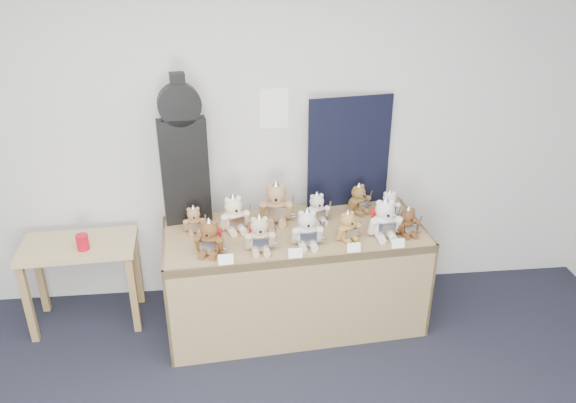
{
  "coord_description": "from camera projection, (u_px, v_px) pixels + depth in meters",
  "views": [
    {
      "loc": [
        0.11,
        -1.46,
        2.68
      ],
      "look_at": [
        0.46,
        1.92,
        1.05
      ],
      "focal_mm": 35.0,
      "sensor_mm": 36.0,
      "label": 1
    }
  ],
  "objects": [
    {
      "name": "teddy_front_end",
      "position": [
        408.0,
        223.0,
        3.88
      ],
      "size": [
        0.19,
        0.16,
        0.23
      ],
      "rotation": [
        0.0,
        0.0,
        0.16
      ],
      "color": "brown",
      "rests_on": "display_table"
    },
    {
      "name": "teddy_front_far_right",
      "position": [
        384.0,
        220.0,
        3.85
      ],
      "size": [
        0.26,
        0.22,
        0.31
      ],
      "rotation": [
        0.0,
        0.0,
        0.05
      ],
      "color": "silver",
      "rests_on": "display_table"
    },
    {
      "name": "teddy_back_end",
      "position": [
        389.0,
        205.0,
        4.15
      ],
      "size": [
        0.18,
        0.14,
        0.22
      ],
      "rotation": [
        0.0,
        0.0,
        -0.01
      ],
      "color": "white",
      "rests_on": "display_table"
    },
    {
      "name": "room_shell",
      "position": [
        274.0,
        109.0,
        4.07
      ],
      "size": [
        6.0,
        6.0,
        6.0
      ],
      "color": "white",
      "rests_on": "floor"
    },
    {
      "name": "navy_board",
      "position": [
        349.0,
        153.0,
        4.18
      ],
      "size": [
        0.63,
        0.11,
        0.85
      ],
      "primitive_type": "cube",
      "rotation": [
        0.0,
        0.0,
        0.15
      ],
      "color": "black",
      "rests_on": "display_table"
    },
    {
      "name": "teddy_back_right",
      "position": [
        359.0,
        200.0,
        4.2
      ],
      "size": [
        0.21,
        0.2,
        0.25
      ],
      "rotation": [
        0.0,
        0.0,
        0.52
      ],
      "color": "brown",
      "rests_on": "display_table"
    },
    {
      "name": "teddy_back_far_left",
      "position": [
        194.0,
        221.0,
        3.93
      ],
      "size": [
        0.18,
        0.15,
        0.22
      ],
      "rotation": [
        0.0,
        0.0,
        0.11
      ],
      "color": "#9F6E4A",
      "rests_on": "display_table"
    },
    {
      "name": "entry_card_c",
      "position": [
        354.0,
        248.0,
        3.69
      ],
      "size": [
        0.09,
        0.03,
        0.06
      ],
      "primitive_type": "cube",
      "rotation": [
        -0.24,
        0.0,
        0.08
      ],
      "color": "white",
      "rests_on": "display_table"
    },
    {
      "name": "teddy_front_far_left",
      "position": [
        210.0,
        239.0,
        3.65
      ],
      "size": [
        0.22,
        0.2,
        0.27
      ],
      "rotation": [
        0.0,
        0.0,
        -0.24
      ],
      "color": "brown",
      "rests_on": "display_table"
    },
    {
      "name": "teddy_front_left",
      "position": [
        260.0,
        235.0,
        3.69
      ],
      "size": [
        0.23,
        0.19,
        0.28
      ],
      "rotation": [
        0.0,
        0.0,
        0.05
      ],
      "color": "tan",
      "rests_on": "display_table"
    },
    {
      "name": "teddy_front_right",
      "position": [
        348.0,
        227.0,
        3.82
      ],
      "size": [
        0.2,
        0.19,
        0.24
      ],
      "rotation": [
        0.0,
        0.0,
        0.38
      ],
      "color": "#A77B3F",
      "rests_on": "display_table"
    },
    {
      "name": "side_table",
      "position": [
        81.0,
        258.0,
        4.06
      ],
      "size": [
        0.83,
        0.49,
        0.67
      ],
      "rotation": [
        0.0,
        0.0,
        0.06
      ],
      "color": "tan",
      "rests_on": "floor"
    },
    {
      "name": "entry_card_b",
      "position": [
        295.0,
        253.0,
        3.63
      ],
      "size": [
        0.09,
        0.03,
        0.07
      ],
      "primitive_type": "cube",
      "rotation": [
        -0.24,
        0.0,
        0.08
      ],
      "color": "white",
      "rests_on": "display_table"
    },
    {
      "name": "red_cup",
      "position": [
        83.0,
        242.0,
        3.91
      ],
      "size": [
        0.08,
        0.08,
        0.11
      ],
      "primitive_type": "cylinder",
      "color": "red",
      "rests_on": "side_table"
    },
    {
      "name": "guitar_case",
      "position": [
        183.0,
        153.0,
        3.88
      ],
      "size": [
        0.34,
        0.16,
        1.09
      ],
      "rotation": [
        0.0,
        0.0,
        0.18
      ],
      "color": "black",
      "rests_on": "display_table"
    },
    {
      "name": "teddy_front_centre",
      "position": [
        307.0,
        229.0,
        3.75
      ],
      "size": [
        0.24,
        0.19,
        0.29
      ],
      "rotation": [
        0.0,
        0.0,
        0.01
      ],
      "color": "beige",
      "rests_on": "display_table"
    },
    {
      "name": "teddy_back_left",
      "position": [
        234.0,
        215.0,
        3.94
      ],
      "size": [
        0.25,
        0.22,
        0.29
      ],
      "rotation": [
        0.0,
        0.0,
        0.3
      ],
      "color": "beige",
      "rests_on": "display_table"
    },
    {
      "name": "entry_card_d",
      "position": [
        398.0,
        243.0,
        3.74
      ],
      "size": [
        0.09,
        0.03,
        0.06
      ],
      "primitive_type": "cube",
      "rotation": [
        -0.24,
        0.0,
        0.08
      ],
      "color": "white",
      "rests_on": "display_table"
    },
    {
      "name": "teddy_back_centre_left",
      "position": [
        276.0,
        204.0,
        4.05
      ],
      "size": [
        0.27,
        0.23,
        0.33
      ],
      "rotation": [
        0.0,
        0.0,
        -0.08
      ],
      "color": "#A87E54",
      "rests_on": "display_table"
    },
    {
      "name": "display_table",
      "position": [
        297.0,
        256.0,
        3.98
      ],
      "size": [
        1.9,
        0.91,
        0.77
      ],
      "rotation": [
        0.0,
        0.0,
        0.08
      ],
      "color": "olive",
      "rests_on": "floor"
    },
    {
      "name": "entry_card_a",
      "position": [
        226.0,
        259.0,
        3.55
      ],
      "size": [
        0.1,
        0.03,
        0.07
      ],
      "primitive_type": "cube",
      "rotation": [
        -0.24,
        0.0,
        0.08
      ],
      "color": "white",
      "rests_on": "display_table"
    },
    {
      "name": "teddy_back_centre_right",
      "position": [
        317.0,
        209.0,
        4.07
      ],
      "size": [
        0.2,
        0.18,
        0.24
      ],
      "rotation": [
        0.0,
        0.0,
        0.22
      ],
      "color": "silver",
      "rests_on": "display_table"
    }
  ]
}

